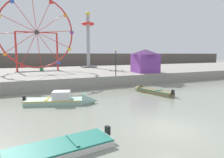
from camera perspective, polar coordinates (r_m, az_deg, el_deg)
ground_plane at (r=11.83m, az=16.60°, el=-13.77°), size 240.00×240.00×0.00m
quay_promenade at (r=34.19m, az=-12.21°, el=1.27°), size 110.00×21.94×1.39m
distant_town_skyline at (r=60.21m, az=-17.85°, el=5.06°), size 140.00×3.00×4.40m
motorboat_olive_wood at (r=21.73m, az=10.75°, el=-3.31°), size 2.06×5.68×1.03m
motorboat_white_red_stripe at (r=8.90m, az=-23.74°, el=-20.09°), size 6.00×2.23×1.50m
motorboat_seafoam at (r=17.02m, az=-12.66°, el=-6.05°), size 6.15×3.38×1.61m
ferris_wheel_red_frame at (r=34.18m, az=-21.23°, el=12.32°), size 11.89×1.20×12.09m
drop_tower_steel_tower at (r=41.70m, az=-7.01°, el=11.47°), size 2.80×2.80×11.49m
carnival_booth_purple_stall at (r=30.46m, az=9.72°, el=5.40°), size 4.09×3.98×3.55m
promenade_lamp_near at (r=25.29m, az=1.12°, el=6.24°), size 0.32×0.32×3.52m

